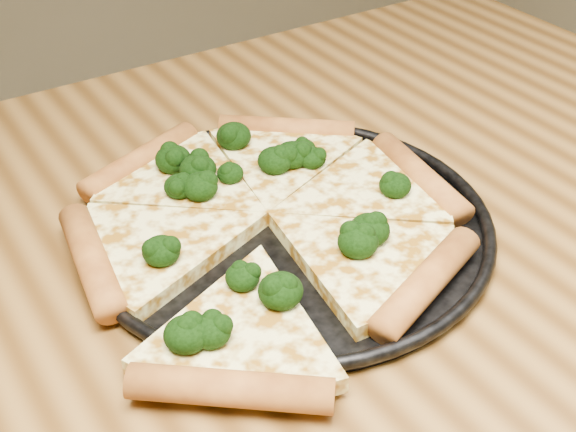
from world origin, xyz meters
TOP-DOWN VIEW (x-y plane):
  - dining_table at (0.00, 0.00)m, footprint 1.20×0.90m
  - pizza_pan at (0.06, 0.08)m, footprint 0.34×0.34m
  - pizza at (0.05, 0.09)m, footprint 0.35×0.37m
  - broccoli_florets at (0.04, 0.10)m, footprint 0.26×0.25m

SIDE VIEW (x-z plane):
  - dining_table at x=0.00m, z-range 0.28..1.03m
  - pizza_pan at x=0.06m, z-range 0.75..0.77m
  - pizza at x=0.05m, z-range 0.75..0.78m
  - broccoli_florets at x=0.04m, z-range 0.77..0.79m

